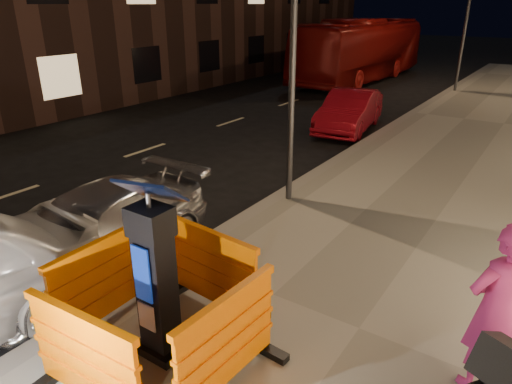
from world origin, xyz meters
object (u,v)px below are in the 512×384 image
Objects in this scene: barrier_front at (86,362)px; man at (496,310)px; barrier_kerbside at (103,282)px; barrier_bldgside at (228,343)px; car_red at (348,130)px; barrier_back at (214,271)px; bus_doubledecker at (359,80)px; car_silver at (97,267)px; parking_kiosk at (156,275)px.

man reaches higher than barrier_front.
barrier_front is 0.77× the size of man.
barrier_kerbside is (-0.95, 0.95, 0.00)m from barrier_front.
barrier_kerbside is at bearing 93.63° from barrier_bldgside.
car_red is 10.94m from man.
barrier_back reaches higher than car_red.
barrier_kerbside is at bearing -25.65° from man.
bus_doubledecker is 21.56m from man.
barrier_back is 1.00× the size of barrier_kerbside.
car_red is (-1.48, 10.86, -0.71)m from barrier_kerbside.
barrier_front is 1.00× the size of barrier_back.
man is (5.52, -9.38, 1.09)m from car_red.
barrier_kerbside is at bearing -74.64° from bus_doubledecker.
barrier_front is at bearing -39.66° from car_silver.
parking_kiosk is at bearing 93.63° from barrier_bldgside.
barrier_kerbside is 4.32m from man.
barrier_back is at bearing 91.63° from parking_kiosk.
bus_doubledecker is (-6.18, 19.96, -0.71)m from barrier_back.
car_silver is (-1.38, 0.88, -0.71)m from barrier_kerbside.
car_red is 10.73m from bus_doubledecker.
man is at bearing 34.81° from barrier_front.
bus_doubledecker is (-7.13, 20.91, -0.71)m from barrier_bldgside.
car_red is at bearing 98.26° from barrier_front.
barrier_front is at bearing -85.37° from barrier_back.
parking_kiosk reaches higher than man.
car_red is (-2.43, 9.91, -0.71)m from barrier_back.
parking_kiosk is at bearing -20.18° from man.
barrier_front is 22.73m from bus_doubledecker.
barrier_back and barrier_kerbside have the same top height.
parking_kiosk is 2.74m from car_silver.
barrier_bldgside is at bearing -90.37° from barrier_kerbside.
barrier_back is at bearing 0.26° from car_silver.
barrier_back is (0.00, 0.95, -0.44)m from parking_kiosk.
barrier_kerbside is at bearing -34.03° from car_silver.
parking_kiosk is 0.52× the size of car_red.
parking_kiosk reaches higher than bus_doubledecker.
man reaches higher than barrier_kerbside.
barrier_bldgside is (1.90, 0.00, 0.00)m from barrier_kerbside.
barrier_front reaches higher than car_red.
parking_kiosk is at bearing -86.05° from car_red.
barrier_back is at bearing 48.63° from barrier_bldgside.
car_silver is at bearing -77.80° from bus_doubledecker.
bus_doubledecker is at bearing 111.83° from barrier_back.
barrier_bldgside is 0.77× the size of man.
barrier_bldgside is at bearing 41.63° from barrier_front.
barrier_back is 0.13× the size of bus_doubledecker.
barrier_front is 1.34m from barrier_bldgside.
barrier_back is 0.35× the size of car_silver.
barrier_back is at bearing -45.37° from barrier_kerbside.
parking_kiosk reaches higher than barrier_back.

